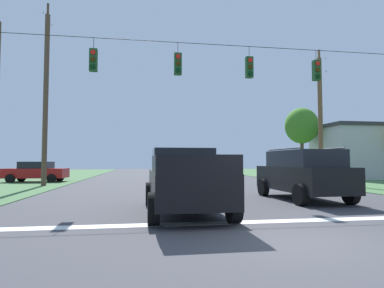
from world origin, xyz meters
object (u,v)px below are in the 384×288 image
(pickup_truck, at_px, (184,180))
(tree_roadside_right, at_px, (302,126))
(suv_black, at_px, (302,173))
(distant_car_oncoming, at_px, (36,171))
(utility_pole_mid_right, at_px, (320,117))
(distant_car_crossing_white, at_px, (185,172))
(utility_pole_near_left, at_px, (46,97))
(overhead_signal_span, at_px, (212,105))
(roadside_store, at_px, (373,152))

(pickup_truck, bearing_deg, tree_roadside_right, 53.08)
(suv_black, relative_size, distant_car_oncoming, 1.10)
(utility_pole_mid_right, bearing_deg, distant_car_oncoming, 167.34)
(distant_car_crossing_white, distance_m, utility_pole_near_left, 10.46)
(pickup_truck, relative_size, tree_roadside_right, 0.84)
(distant_car_crossing_white, relative_size, utility_pole_mid_right, 0.47)
(overhead_signal_span, bearing_deg, distant_car_crossing_white, 89.85)
(pickup_truck, distance_m, distant_car_oncoming, 17.91)
(distant_car_oncoming, bearing_deg, distant_car_crossing_white, -12.09)
(overhead_signal_span, bearing_deg, utility_pole_near_left, 140.40)
(distant_car_oncoming, relative_size, utility_pole_near_left, 0.38)
(tree_roadside_right, bearing_deg, pickup_truck, -126.92)
(suv_black, bearing_deg, roadside_store, 44.43)
(pickup_truck, relative_size, distant_car_crossing_white, 1.22)
(distant_car_oncoming, distance_m, utility_pole_near_left, 6.55)
(distant_car_oncoming, height_order, tree_roadside_right, tree_roadside_right)
(utility_pole_mid_right, height_order, utility_pole_near_left, utility_pole_near_left)
(suv_black, height_order, distant_car_crossing_white, suv_black)
(suv_black, xyz_separation_m, utility_pole_mid_right, (5.96, 8.59, 3.62))
(pickup_truck, relative_size, distant_car_oncoming, 1.23)
(suv_black, relative_size, tree_roadside_right, 0.76)
(overhead_signal_span, relative_size, pickup_truck, 3.31)
(overhead_signal_span, distance_m, distant_car_oncoming, 16.17)
(distant_car_oncoming, bearing_deg, pickup_truck, -59.54)
(tree_roadside_right, distance_m, roadside_store, 6.76)
(pickup_truck, xyz_separation_m, utility_pole_near_left, (-7.36, 11.36, 4.66))
(suv_black, bearing_deg, pickup_truck, -155.52)
(suv_black, bearing_deg, distant_car_oncoming, 137.24)
(roadside_store, bearing_deg, suv_black, -135.57)
(roadside_store, bearing_deg, utility_pole_near_left, -169.65)
(distant_car_oncoming, xyz_separation_m, roadside_store, (28.36, 0.79, 1.62))
(overhead_signal_span, relative_size, utility_pole_near_left, 1.54)
(distant_car_crossing_white, relative_size, tree_roadside_right, 0.69)
(distant_car_oncoming, xyz_separation_m, tree_roadside_right, (22.11, 1.92, 3.96))
(distant_car_crossing_white, relative_size, utility_pole_near_left, 0.38)
(overhead_signal_span, bearing_deg, distant_car_oncoming, 132.97)
(distant_car_oncoming, height_order, utility_pole_near_left, utility_pole_near_left)
(roadside_store, bearing_deg, tree_roadside_right, 169.75)
(distant_car_oncoming, relative_size, roadside_store, 0.45)
(overhead_signal_span, height_order, distant_car_oncoming, overhead_signal_span)
(distant_car_crossing_white, xyz_separation_m, utility_pole_near_left, (-9.10, -1.76, 4.83))
(overhead_signal_span, bearing_deg, roadside_store, 35.18)
(overhead_signal_span, distance_m, distant_car_crossing_white, 9.82)
(utility_pole_mid_right, bearing_deg, utility_pole_near_left, 178.62)
(distant_car_crossing_white, distance_m, tree_roadside_right, 12.69)
(utility_pole_near_left, height_order, roadside_store, utility_pole_near_left)
(overhead_signal_span, relative_size, tree_roadside_right, 2.79)
(tree_roadside_right, relative_size, roadside_store, 0.65)
(utility_pole_near_left, bearing_deg, utility_pole_mid_right, -1.38)
(pickup_truck, height_order, roadside_store, roadside_store)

